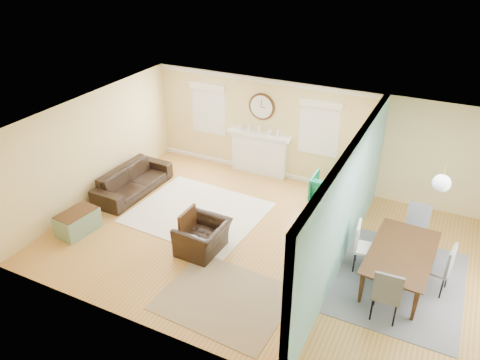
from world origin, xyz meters
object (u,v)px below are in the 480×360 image
at_px(green_chair, 327,189).
at_px(credenza, 343,207).
at_px(eames_chair, 203,237).
at_px(sofa, 133,180).
at_px(dining_table, 401,267).

xyz_separation_m(green_chair, credenza, (0.59, -0.75, 0.06)).
bearing_deg(credenza, green_chair, 128.23).
bearing_deg(eames_chair, credenza, 137.08).
bearing_deg(credenza, sofa, -169.27).
bearing_deg(sofa, credenza, -77.77).
xyz_separation_m(sofa, eames_chair, (2.78, -1.33, 0.01)).
xyz_separation_m(sofa, green_chair, (4.46, 1.71, 0.02)).
distance_m(green_chair, credenza, 0.95).
distance_m(eames_chair, credenza, 3.22).
xyz_separation_m(eames_chair, credenza, (2.27, 2.29, 0.07)).
height_order(green_chair, credenza, credenza).
xyz_separation_m(credenza, dining_table, (1.50, -1.50, -0.05)).
height_order(eames_chair, green_chair, green_chair).
height_order(eames_chair, credenza, credenza).
distance_m(eames_chair, dining_table, 3.85).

